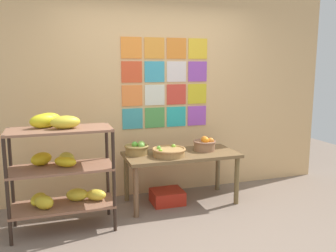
% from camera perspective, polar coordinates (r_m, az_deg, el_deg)
% --- Properties ---
extents(ground, '(9.02, 9.02, 0.00)m').
position_cam_1_polar(ground, '(3.70, 5.12, -18.07)').
color(ground, '#7D6A5C').
extents(back_wall_with_art, '(5.02, 0.07, 2.83)m').
position_cam_1_polar(back_wall_with_art, '(4.73, -1.99, 6.05)').
color(back_wall_with_art, '#E3B579').
rests_on(back_wall_with_art, ground).
extents(banana_shelf_unit, '(1.04, 0.51, 1.23)m').
position_cam_1_polar(banana_shelf_unit, '(3.90, -16.88, -5.76)').
color(banana_shelf_unit, '#2E2119').
rests_on(banana_shelf_unit, ground).
extents(display_table, '(1.40, 0.65, 0.64)m').
position_cam_1_polar(display_table, '(4.48, 2.08, -5.33)').
color(display_table, brown).
rests_on(display_table, ground).
extents(fruit_basket_back_right, '(0.41, 0.41, 0.12)m').
position_cam_1_polar(fruit_basket_back_right, '(4.31, 0.16, -4.09)').
color(fruit_basket_back_right, '#A97E48').
rests_on(fruit_basket_back_right, display_table).
extents(fruit_basket_left, '(0.29, 0.29, 0.19)m').
position_cam_1_polar(fruit_basket_left, '(4.60, 5.88, -2.89)').
color(fruit_basket_left, '#986B4A').
rests_on(fruit_basket_left, display_table).
extents(fruit_basket_centre, '(0.30, 0.30, 0.17)m').
position_cam_1_polar(fruit_basket_centre, '(4.40, -4.95, -3.59)').
color(fruit_basket_centre, '#9F7D43').
rests_on(fruit_basket_centre, display_table).
extents(produce_crate_under_table, '(0.39, 0.34, 0.17)m').
position_cam_1_polar(produce_crate_under_table, '(4.59, -0.13, -11.18)').
color(produce_crate_under_table, red).
rests_on(produce_crate_under_table, ground).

